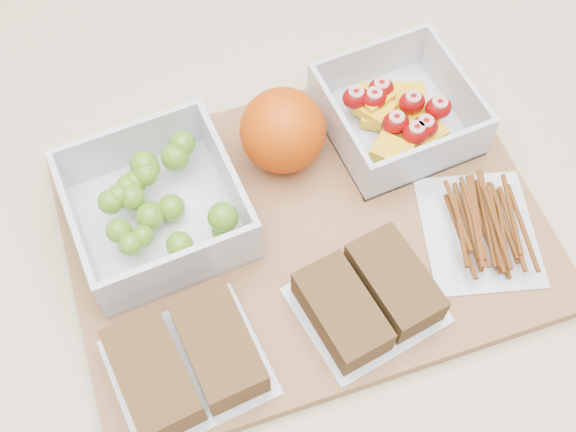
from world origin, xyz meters
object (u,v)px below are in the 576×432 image
(fruit_container, at_px, (397,114))
(orange, at_px, (283,131))
(grape_container, at_px, (159,205))
(sandwich_bag_left, at_px, (186,361))
(pretzel_bag, at_px, (482,225))
(cutting_board, at_px, (306,232))
(sandwich_bag_center, at_px, (368,297))

(fruit_container, xyz_separation_m, orange, (-0.11, 0.01, 0.02))
(grape_container, distance_m, sandwich_bag_left, 0.14)
(fruit_container, bearing_deg, sandwich_bag_left, -151.27)
(orange, relative_size, pretzel_bag, 0.55)
(fruit_container, bearing_deg, cutting_board, -151.94)
(orange, xyz_separation_m, sandwich_bag_left, (-0.15, -0.16, -0.02))
(pretzel_bag, bearing_deg, sandwich_bag_center, -169.86)
(orange, height_order, pretzel_bag, orange)
(fruit_container, bearing_deg, pretzel_bag, -83.49)
(cutting_board, xyz_separation_m, sandwich_bag_left, (-0.14, -0.08, 0.03))
(sandwich_bag_left, height_order, sandwich_bag_center, sandwich_bag_left)
(sandwich_bag_left, distance_m, sandwich_bag_center, 0.16)
(cutting_board, bearing_deg, pretzel_bag, -20.24)
(fruit_container, relative_size, pretzel_bag, 0.89)
(fruit_container, height_order, sandwich_bag_left, fruit_container)
(cutting_board, bearing_deg, sandwich_bag_left, -145.41)
(orange, height_order, sandwich_bag_left, orange)
(orange, xyz_separation_m, sandwich_bag_center, (0.00, -0.17, -0.02))
(sandwich_bag_left, bearing_deg, orange, 46.10)
(sandwich_bag_left, bearing_deg, grape_container, 79.40)
(grape_container, xyz_separation_m, pretzel_bag, (0.25, -0.13, -0.01))
(cutting_board, bearing_deg, sandwich_bag_center, -74.63)
(fruit_container, xyz_separation_m, sandwich_bag_left, (-0.27, -0.15, -0.00))
(cutting_board, bearing_deg, grape_container, 157.64)
(fruit_container, distance_m, sandwich_bag_center, 0.19)
(sandwich_bag_center, bearing_deg, sandwich_bag_left, 176.47)
(cutting_board, relative_size, sandwich_bag_left, 3.36)
(fruit_container, distance_m, orange, 0.11)
(orange, bearing_deg, sandwich_bag_left, -133.90)
(grape_container, xyz_separation_m, fruit_container, (0.24, 0.01, -0.00))
(sandwich_bag_left, bearing_deg, pretzel_bag, 2.55)
(cutting_board, xyz_separation_m, pretzel_bag, (0.14, -0.07, 0.02))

